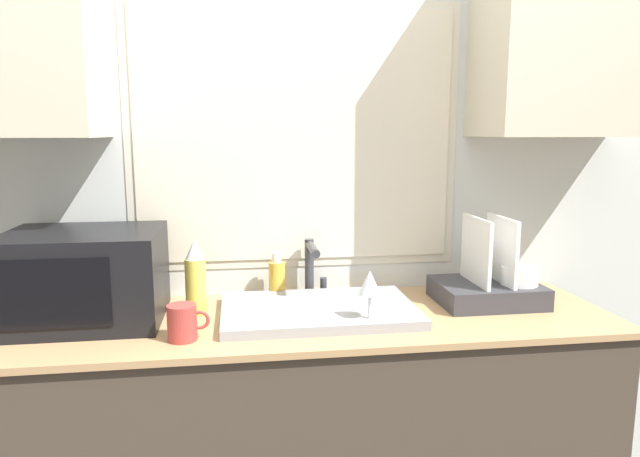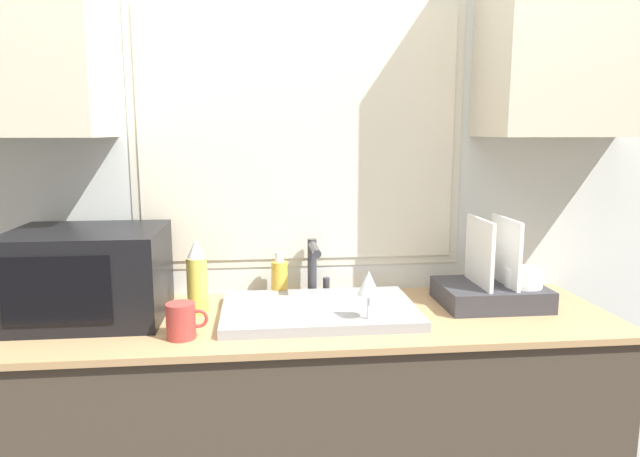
# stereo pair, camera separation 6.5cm
# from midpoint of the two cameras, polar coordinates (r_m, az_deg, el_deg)

# --- Properties ---
(countertop) EXTENTS (1.92, 0.59, 0.91)m
(countertop) POSITION_cam_midpoint_polar(r_m,az_deg,el_deg) (1.99, -2.27, -21.30)
(countertop) COLOR #42382D
(countertop) RESTS_ON ground_plane
(wall_back) EXTENTS (6.00, 0.38, 2.60)m
(wall_back) POSITION_cam_midpoint_polar(r_m,az_deg,el_deg) (1.98, -3.29, 7.53)
(wall_back) COLOR silver
(wall_back) RESTS_ON ground_plane
(sink_basin) EXTENTS (0.60, 0.39, 0.03)m
(sink_basin) POSITION_cam_midpoint_polar(r_m,az_deg,el_deg) (1.80, -1.18, -8.18)
(sink_basin) COLOR gray
(sink_basin) RESTS_ON countertop
(faucet) EXTENTS (0.08, 0.19, 0.20)m
(faucet) POSITION_cam_midpoint_polar(r_m,az_deg,el_deg) (1.96, -1.77, -3.44)
(faucet) COLOR #333338
(faucet) RESTS_ON countertop
(microwave) EXTENTS (0.45, 0.37, 0.28)m
(microwave) POSITION_cam_midpoint_polar(r_m,az_deg,el_deg) (1.87, -23.37, -4.43)
(microwave) COLOR black
(microwave) RESTS_ON countertop
(dish_rack) EXTENTS (0.33, 0.26, 0.29)m
(dish_rack) POSITION_cam_midpoint_polar(r_m,az_deg,el_deg) (1.98, 15.79, -5.44)
(dish_rack) COLOR #333338
(dish_rack) RESTS_ON countertop
(spray_bottle) EXTENTS (0.06, 0.06, 0.24)m
(spray_bottle) POSITION_cam_midpoint_polar(r_m,az_deg,el_deg) (1.83, -13.34, -4.90)
(spray_bottle) COLOR #D8CC4C
(spray_bottle) RESTS_ON countertop
(soap_bottle) EXTENTS (0.06, 0.06, 0.16)m
(soap_bottle) POSITION_cam_midpoint_polar(r_m,az_deg,el_deg) (1.97, -5.27, -4.99)
(soap_bottle) COLOR gold
(soap_bottle) RESTS_ON countertop
(mug_near_sink) EXTENTS (0.12, 0.08, 0.10)m
(mug_near_sink) POSITION_cam_midpoint_polar(r_m,az_deg,el_deg) (1.63, -14.67, -9.09)
(mug_near_sink) COLOR #A53833
(mug_near_sink) RESTS_ON countertop
(wine_glass) EXTENTS (0.07, 0.07, 0.17)m
(wine_glass) POSITION_cam_midpoint_polar(r_m,az_deg,el_deg) (1.65, 3.88, -5.65)
(wine_glass) COLOR silver
(wine_glass) RESTS_ON countertop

